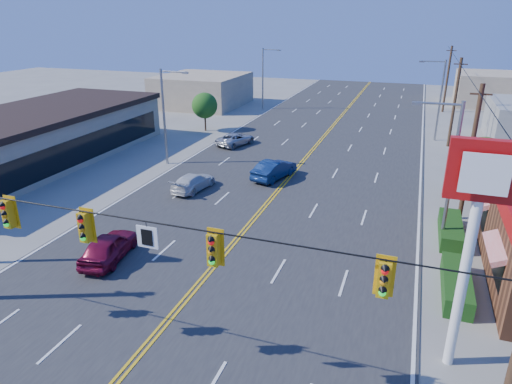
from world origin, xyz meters
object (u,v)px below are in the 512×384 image
(car_magenta, at_px, (109,248))
(car_silver, at_px, (236,140))
(kfc_pylon, at_px, (476,213))
(car_white, at_px, (193,183))
(car_blue, at_px, (274,170))
(signal_span, at_px, (114,246))

(car_magenta, xyz_separation_m, car_silver, (-2.07, 23.09, -0.11))
(kfc_pylon, distance_m, car_white, 21.97)
(car_magenta, height_order, car_blue, car_blue)
(car_magenta, bearing_deg, signal_span, 121.03)
(kfc_pylon, distance_m, car_magenta, 17.47)
(signal_span, relative_size, car_blue, 5.43)
(signal_span, xyz_separation_m, kfc_pylon, (11.12, 4.00, 1.16))
(car_silver, bearing_deg, car_blue, 146.90)
(kfc_pylon, xyz_separation_m, car_magenta, (-16.48, 2.27, -5.33))
(kfc_pylon, bearing_deg, car_blue, 125.04)
(car_white, relative_size, car_silver, 0.95)
(kfc_pylon, relative_size, car_white, 2.06)
(car_white, xyz_separation_m, car_silver, (-1.63, 12.45, 0.01))
(signal_span, distance_m, car_blue, 21.65)
(kfc_pylon, bearing_deg, car_silver, 126.18)
(car_magenta, xyz_separation_m, car_blue, (4.40, 14.96, 0.02))
(car_magenta, distance_m, car_silver, 23.18)
(car_magenta, xyz_separation_m, car_white, (-0.44, 10.64, -0.12))
(signal_span, xyz_separation_m, car_magenta, (-5.36, 6.27, -4.17))
(signal_span, xyz_separation_m, car_blue, (-0.96, 21.23, -4.15))
(signal_span, height_order, kfc_pylon, signal_span)
(car_magenta, relative_size, car_white, 1.02)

